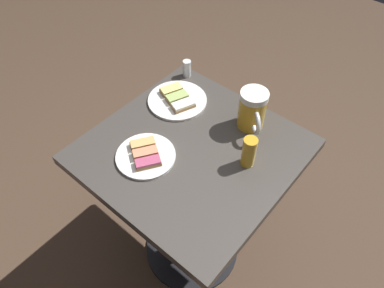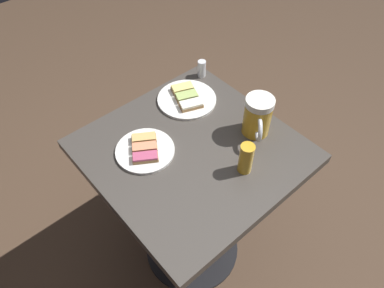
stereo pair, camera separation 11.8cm
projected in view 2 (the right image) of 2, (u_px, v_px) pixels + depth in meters
The scene contains 7 objects.
ground_plane at pixel (192, 247), 1.75m from camera, with size 6.00×6.00×0.00m, color #4C3828.
cafe_table at pixel (192, 181), 1.34m from camera, with size 0.65×0.65×0.74m.
plate_near at pixel (145, 150), 1.18m from camera, with size 0.19×0.19×0.03m.
plate_far at pixel (187, 98), 1.35m from camera, with size 0.22×0.22×0.03m.
beer_mug at pixel (258, 117), 1.19m from camera, with size 0.12×0.12×0.14m.
beer_glass_small at pixel (246, 158), 1.10m from camera, with size 0.04×0.04×0.11m, color gold.
salt_shaker at pixel (202, 69), 1.42m from camera, with size 0.03×0.03×0.07m, color silver.
Camera 2 is at (-0.59, 0.51, 1.65)m, focal length 33.67 mm.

